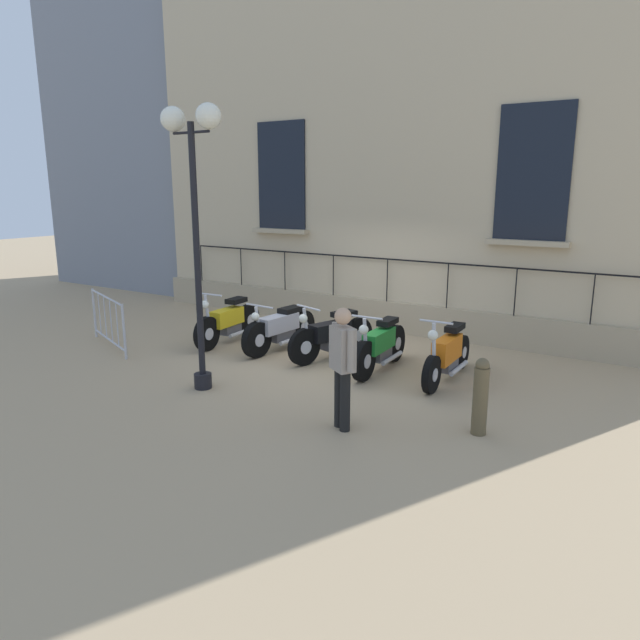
{
  "coord_description": "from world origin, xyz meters",
  "views": [
    {
      "loc": [
        9.03,
        5.33,
        3.14
      ],
      "look_at": [
        0.49,
        0.0,
        0.8
      ],
      "focal_mm": 32.26,
      "sensor_mm": 36.0,
      "label": 1
    }
  ],
  "objects_px": {
    "motorcycle_yellow": "(228,322)",
    "lamppost": "(194,189)",
    "motorcycle_silver": "(280,329)",
    "bollard": "(480,396)",
    "motorcycle_black": "(332,336)",
    "pedestrian_standing": "(343,362)",
    "motorcycle_orange": "(447,355)",
    "motorcycle_green": "(380,347)",
    "crowd_barrier": "(108,320)"
  },
  "relations": [
    {
      "from": "motorcycle_green",
      "to": "bollard",
      "type": "bearing_deg",
      "value": 52.91
    },
    {
      "from": "motorcycle_orange",
      "to": "pedestrian_standing",
      "type": "distance_m",
      "value": 2.71
    },
    {
      "from": "motorcycle_yellow",
      "to": "lamppost",
      "type": "bearing_deg",
      "value": 32.26
    },
    {
      "from": "pedestrian_standing",
      "to": "lamppost",
      "type": "bearing_deg",
      "value": -94.11
    },
    {
      "from": "motorcycle_green",
      "to": "pedestrian_standing",
      "type": "height_order",
      "value": "pedestrian_standing"
    },
    {
      "from": "motorcycle_green",
      "to": "pedestrian_standing",
      "type": "distance_m",
      "value": 2.64
    },
    {
      "from": "lamppost",
      "to": "bollard",
      "type": "xyz_separation_m",
      "value": [
        -0.6,
        4.26,
        -2.59
      ]
    },
    {
      "from": "motorcycle_orange",
      "to": "pedestrian_standing",
      "type": "relative_size",
      "value": 1.26
    },
    {
      "from": "motorcycle_silver",
      "to": "motorcycle_orange",
      "type": "xyz_separation_m",
      "value": [
        0.03,
        3.42,
        0.01
      ]
    },
    {
      "from": "motorcycle_silver",
      "to": "crowd_barrier",
      "type": "height_order",
      "value": "crowd_barrier"
    },
    {
      "from": "motorcycle_orange",
      "to": "lamppost",
      "type": "relative_size",
      "value": 0.48
    },
    {
      "from": "motorcycle_black",
      "to": "lamppost",
      "type": "distance_m",
      "value": 3.76
    },
    {
      "from": "motorcycle_silver",
      "to": "bollard",
      "type": "xyz_separation_m",
      "value": [
        1.86,
        4.52,
        0.09
      ]
    },
    {
      "from": "motorcycle_silver",
      "to": "pedestrian_standing",
      "type": "height_order",
      "value": "pedestrian_standing"
    },
    {
      "from": "lamppost",
      "to": "pedestrian_standing",
      "type": "xyz_separation_m",
      "value": [
        0.19,
        2.67,
        -2.18
      ]
    },
    {
      "from": "motorcycle_green",
      "to": "motorcycle_orange",
      "type": "distance_m",
      "value": 1.18
    },
    {
      "from": "motorcycle_silver",
      "to": "crowd_barrier",
      "type": "distance_m",
      "value": 3.43
    },
    {
      "from": "crowd_barrier",
      "to": "motorcycle_silver",
      "type": "bearing_deg",
      "value": 119.13
    },
    {
      "from": "bollard",
      "to": "crowd_barrier",
      "type": "bearing_deg",
      "value": -91.49
    },
    {
      "from": "motorcycle_yellow",
      "to": "pedestrian_standing",
      "type": "bearing_deg",
      "value": 58.71
    },
    {
      "from": "lamppost",
      "to": "pedestrian_standing",
      "type": "height_order",
      "value": "lamppost"
    },
    {
      "from": "motorcycle_yellow",
      "to": "motorcycle_silver",
      "type": "height_order",
      "value": "motorcycle_yellow"
    },
    {
      "from": "motorcycle_silver",
      "to": "motorcycle_orange",
      "type": "relative_size",
      "value": 0.98
    },
    {
      "from": "bollard",
      "to": "motorcycle_green",
      "type": "bearing_deg",
      "value": -127.09
    },
    {
      "from": "motorcycle_yellow",
      "to": "motorcycle_orange",
      "type": "xyz_separation_m",
      "value": [
        -0.11,
        4.63,
        -0.01
      ]
    },
    {
      "from": "motorcycle_black",
      "to": "lamppost",
      "type": "xyz_separation_m",
      "value": [
        2.48,
        -0.91,
        2.67
      ]
    },
    {
      "from": "motorcycle_orange",
      "to": "crowd_barrier",
      "type": "xyz_separation_m",
      "value": [
        1.64,
        -6.42,
        0.13
      ]
    },
    {
      "from": "motorcycle_black",
      "to": "motorcycle_orange",
      "type": "bearing_deg",
      "value": 88.69
    },
    {
      "from": "motorcycle_silver",
      "to": "motorcycle_green",
      "type": "distance_m",
      "value": 2.25
    },
    {
      "from": "bollard",
      "to": "motorcycle_silver",
      "type": "bearing_deg",
      "value": -112.43
    },
    {
      "from": "crowd_barrier",
      "to": "pedestrian_standing",
      "type": "relative_size",
      "value": 1.17
    },
    {
      "from": "motorcycle_silver",
      "to": "crowd_barrier",
      "type": "relative_size",
      "value": 1.06
    },
    {
      "from": "motorcycle_yellow",
      "to": "pedestrian_standing",
      "type": "xyz_separation_m",
      "value": [
        2.51,
        4.13,
        0.48
      ]
    },
    {
      "from": "motorcycle_black",
      "to": "bollard",
      "type": "distance_m",
      "value": 3.84
    },
    {
      "from": "motorcycle_green",
      "to": "crowd_barrier",
      "type": "xyz_separation_m",
      "value": [
        1.52,
        -5.24,
        0.14
      ]
    },
    {
      "from": "lamppost",
      "to": "pedestrian_standing",
      "type": "distance_m",
      "value": 3.45
    },
    {
      "from": "pedestrian_standing",
      "to": "bollard",
      "type": "bearing_deg",
      "value": 116.28
    },
    {
      "from": "lamppost",
      "to": "crowd_barrier",
      "type": "distance_m",
      "value": 4.2
    },
    {
      "from": "motorcycle_silver",
      "to": "lamppost",
      "type": "xyz_separation_m",
      "value": [
        2.46,
        0.26,
        2.68
      ]
    },
    {
      "from": "lamppost",
      "to": "bollard",
      "type": "distance_m",
      "value": 5.02
    },
    {
      "from": "motorcycle_silver",
      "to": "bollard",
      "type": "distance_m",
      "value": 4.89
    },
    {
      "from": "motorcycle_silver",
      "to": "pedestrian_standing",
      "type": "distance_m",
      "value": 3.98
    },
    {
      "from": "motorcycle_black",
      "to": "motorcycle_orange",
      "type": "height_order",
      "value": "motorcycle_orange"
    },
    {
      "from": "motorcycle_silver",
      "to": "bollard",
      "type": "bearing_deg",
      "value": 67.57
    },
    {
      "from": "motorcycle_green",
      "to": "lamppost",
      "type": "xyz_separation_m",
      "value": [
        2.31,
        -1.99,
        2.68
      ]
    },
    {
      "from": "motorcycle_yellow",
      "to": "crowd_barrier",
      "type": "xyz_separation_m",
      "value": [
        1.53,
        -1.79,
        0.13
      ]
    },
    {
      "from": "motorcycle_yellow",
      "to": "pedestrian_standing",
      "type": "height_order",
      "value": "pedestrian_standing"
    },
    {
      "from": "motorcycle_black",
      "to": "pedestrian_standing",
      "type": "xyz_separation_m",
      "value": [
        2.67,
        1.75,
        0.49
      ]
    },
    {
      "from": "lamppost",
      "to": "crowd_barrier",
      "type": "bearing_deg",
      "value": -103.66
    },
    {
      "from": "motorcycle_green",
      "to": "crowd_barrier",
      "type": "relative_size",
      "value": 1.03
    }
  ]
}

